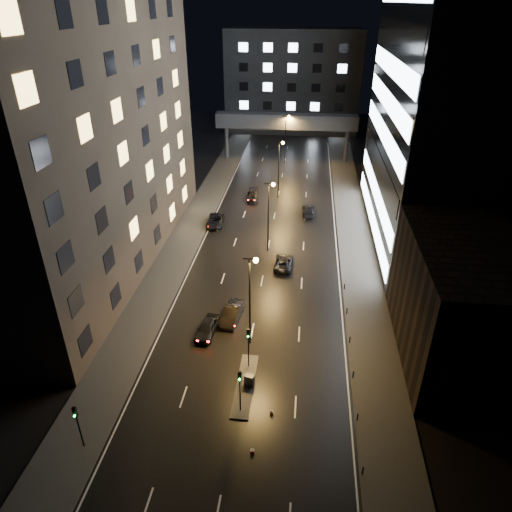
# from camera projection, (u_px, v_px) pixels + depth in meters

# --- Properties ---
(ground) EXTENTS (160.00, 160.00, 0.00)m
(ground) POSITION_uv_depth(u_px,v_px,m) (274.00, 216.00, 74.85)
(ground) COLOR black
(ground) RESTS_ON ground
(sidewalk_left) EXTENTS (5.00, 110.00, 0.15)m
(sidewalk_left) POSITION_uv_depth(u_px,v_px,m) (193.00, 225.00, 71.73)
(sidewalk_left) COLOR #383533
(sidewalk_left) RESTS_ON ground
(sidewalk_right) EXTENTS (5.00, 110.00, 0.15)m
(sidewalk_right) POSITION_uv_depth(u_px,v_px,m) (354.00, 233.00, 69.24)
(sidewalk_right) COLOR #383533
(sidewalk_right) RESTS_ON ground
(building_left) EXTENTS (15.00, 48.00, 40.00)m
(building_left) POSITION_uv_depth(u_px,v_px,m) (76.00, 107.00, 53.42)
(building_left) COLOR #2D2319
(building_left) RESTS_ON ground
(building_right_low) EXTENTS (10.00, 18.00, 12.00)m
(building_right_low) POSITION_uv_depth(u_px,v_px,m) (461.00, 302.00, 43.08)
(building_right_low) COLOR black
(building_right_low) RESTS_ON ground
(building_right_glass) EXTENTS (20.00, 36.00, 45.00)m
(building_right_glass) POSITION_uv_depth(u_px,v_px,m) (472.00, 76.00, 57.87)
(building_right_glass) COLOR black
(building_right_glass) RESTS_ON ground
(building_far) EXTENTS (34.00, 14.00, 25.00)m
(building_far) POSITION_uv_depth(u_px,v_px,m) (293.00, 81.00, 118.93)
(building_far) COLOR #333335
(building_far) RESTS_ON ground
(skybridge) EXTENTS (30.00, 3.00, 10.00)m
(skybridge) POSITION_uv_depth(u_px,v_px,m) (286.00, 122.00, 96.73)
(skybridge) COLOR #333335
(skybridge) RESTS_ON ground
(median_island) EXTENTS (1.60, 8.00, 0.15)m
(median_island) POSITION_uv_depth(u_px,v_px,m) (245.00, 385.00, 41.88)
(median_island) COLOR #383533
(median_island) RESTS_ON ground
(traffic_signal_near) EXTENTS (0.28, 0.34, 4.40)m
(traffic_signal_near) POSITION_uv_depth(u_px,v_px,m) (248.00, 342.00, 42.56)
(traffic_signal_near) COLOR black
(traffic_signal_near) RESTS_ON median_island
(traffic_signal_far) EXTENTS (0.28, 0.34, 4.40)m
(traffic_signal_far) POSITION_uv_depth(u_px,v_px,m) (240.00, 385.00, 37.80)
(traffic_signal_far) COLOR black
(traffic_signal_far) RESTS_ON median_island
(traffic_signal_corner) EXTENTS (0.28, 0.34, 4.40)m
(traffic_signal_corner) POSITION_uv_depth(u_px,v_px,m) (77.00, 421.00, 34.72)
(traffic_signal_corner) COLOR black
(traffic_signal_corner) RESTS_ON ground
(bollard_row) EXTENTS (0.12, 25.12, 0.90)m
(bollard_row) POSITION_uv_depth(u_px,v_px,m) (351.00, 357.00, 44.61)
(bollard_row) COLOR black
(bollard_row) RESTS_ON ground
(streetlight_near) EXTENTS (1.45, 0.50, 10.15)m
(streetlight_near) POSITION_uv_depth(u_px,v_px,m) (251.00, 290.00, 43.94)
(streetlight_near) COLOR black
(streetlight_near) RESTS_ON ground
(streetlight_mid_a) EXTENTS (1.45, 0.50, 10.15)m
(streetlight_mid_a) POSITION_uv_depth(u_px,v_px,m) (270.00, 208.00, 61.26)
(streetlight_mid_a) COLOR black
(streetlight_mid_a) RESTS_ON ground
(streetlight_mid_b) EXTENTS (1.45, 0.50, 10.15)m
(streetlight_mid_b) POSITION_uv_depth(u_px,v_px,m) (280.00, 162.00, 78.57)
(streetlight_mid_b) COLOR black
(streetlight_mid_b) RESTS_ON ground
(streetlight_far) EXTENTS (1.45, 0.50, 10.15)m
(streetlight_far) POSITION_uv_depth(u_px,v_px,m) (286.00, 133.00, 95.89)
(streetlight_far) COLOR black
(streetlight_far) RESTS_ON ground
(car_away_a) EXTENTS (2.28, 4.66, 1.53)m
(car_away_a) POSITION_uv_depth(u_px,v_px,m) (207.00, 328.00, 48.04)
(car_away_a) COLOR black
(car_away_a) RESTS_ON ground
(car_away_b) EXTENTS (2.36, 5.12, 1.63)m
(car_away_b) POSITION_uv_depth(u_px,v_px,m) (232.00, 313.00, 50.25)
(car_away_b) COLOR black
(car_away_b) RESTS_ON ground
(car_away_c) EXTENTS (2.66, 5.34, 1.45)m
(car_away_c) POSITION_uv_depth(u_px,v_px,m) (215.00, 221.00, 71.44)
(car_away_c) COLOR black
(car_away_c) RESTS_ON ground
(car_away_d) EXTENTS (2.35, 4.99, 1.41)m
(car_away_d) POSITION_uv_depth(u_px,v_px,m) (253.00, 196.00, 80.60)
(car_away_d) COLOR black
(car_away_d) RESTS_ON ground
(car_toward_a) EXTENTS (2.44, 4.96, 1.36)m
(car_toward_a) POSITION_uv_depth(u_px,v_px,m) (284.00, 262.00, 60.26)
(car_toward_a) COLOR black
(car_toward_a) RESTS_ON ground
(car_toward_b) EXTENTS (2.19, 5.04, 1.44)m
(car_toward_b) POSITION_uv_depth(u_px,v_px,m) (308.00, 210.00, 75.05)
(car_toward_b) COLOR black
(car_toward_b) RESTS_ON ground
(utility_cabinet) EXTENTS (0.96, 0.73, 1.15)m
(utility_cabinet) POSITION_uv_depth(u_px,v_px,m) (249.00, 380.00, 41.51)
(utility_cabinet) COLOR #4E4E51
(utility_cabinet) RESTS_ON median_island
(cone_a) EXTENTS (0.41, 0.41, 0.54)m
(cone_a) POSITION_uv_depth(u_px,v_px,m) (272.00, 412.00, 38.86)
(cone_a) COLOR #ED550C
(cone_a) RESTS_ON ground
(cone_b) EXTENTS (0.53, 0.53, 0.46)m
(cone_b) POSITION_uv_depth(u_px,v_px,m) (252.00, 451.00, 35.58)
(cone_b) COLOR #FF350D
(cone_b) RESTS_ON ground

